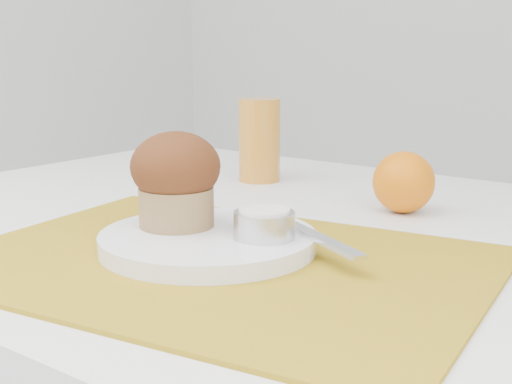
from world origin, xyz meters
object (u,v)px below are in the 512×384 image
Objects in this scene: plate at (208,241)px; muffin at (176,178)px; orange at (404,182)px; juice_glass at (259,140)px.

muffin is at bearing 178.59° from plate.
plate is 0.29m from orange.
orange is 0.61× the size of juice_glass.
juice_glass is (-0.19, 0.34, 0.05)m from plate.
juice_glass is at bearing 119.24° from plate.
juice_glass is (-0.27, 0.05, 0.02)m from orange.
orange reaches higher than plate.
muffin is at bearing -66.64° from juice_glass.
juice_glass is at bearing 113.36° from muffin.
juice_glass is 0.36m from muffin.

